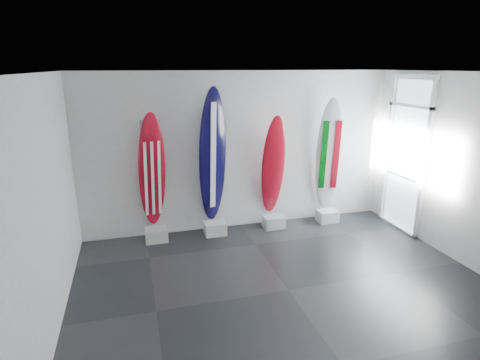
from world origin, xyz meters
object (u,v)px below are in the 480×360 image
object	(u,v)px
surfboard_navy	(213,156)
surfboard_italy	(329,155)
surfboard_swiss	(273,166)
surfboard_usa	(152,171)

from	to	relation	value
surfboard_navy	surfboard_italy	world-z (taller)	surfboard_navy
surfboard_swiss	surfboard_navy	bearing A→B (deg)	-178.09
surfboard_usa	surfboard_navy	xyz separation A→B (m)	(1.09, 0.00, 0.20)
surfboard_usa	surfboard_italy	world-z (taller)	surfboard_italy
surfboard_navy	surfboard_italy	distance (m)	2.35
surfboard_navy	surfboard_swiss	distance (m)	1.21
surfboard_navy	surfboard_swiss	xyz separation A→B (m)	(1.18, 0.00, -0.26)
surfboard_usa	surfboard_navy	size ratio (longest dim) A/B	0.85
surfboard_navy	surfboard_italy	bearing A→B (deg)	-19.61
surfboard_swiss	surfboard_italy	bearing A→B (deg)	1.91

